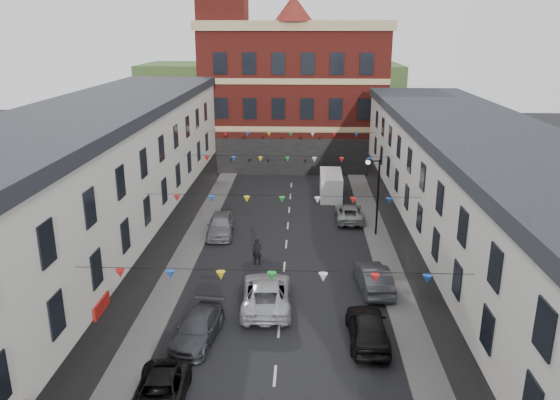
# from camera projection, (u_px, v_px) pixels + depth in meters

# --- Properties ---
(ground) EXTENTS (160.00, 160.00, 0.00)m
(ground) POSITION_uv_depth(u_px,v_px,m) (279.00, 330.00, 28.77)
(ground) COLOR black
(ground) RESTS_ON ground
(pavement_left) EXTENTS (1.80, 64.00, 0.15)m
(pavement_left) POSITION_uv_depth(u_px,v_px,m) (159.00, 307.00, 30.94)
(pavement_left) COLOR #605E5B
(pavement_left) RESTS_ON ground
(pavement_right) EXTENTS (1.80, 64.00, 0.15)m
(pavement_right) POSITION_uv_depth(u_px,v_px,m) (404.00, 313.00, 30.37)
(pavement_right) COLOR #605E5B
(pavement_right) RESTS_ON ground
(terrace_left) EXTENTS (8.40, 56.00, 10.70)m
(terrace_left) POSITION_uv_depth(u_px,v_px,m) (56.00, 225.00, 28.61)
(terrace_left) COLOR silver
(terrace_left) RESTS_ON ground
(terrace_right) EXTENTS (8.40, 56.00, 9.70)m
(terrace_right) POSITION_uv_depth(u_px,v_px,m) (510.00, 241.00, 27.79)
(terrace_right) COLOR beige
(terrace_right) RESTS_ON ground
(civic_building) EXTENTS (20.60, 13.30, 18.50)m
(civic_building) POSITION_uv_depth(u_px,v_px,m) (294.00, 93.00, 62.50)
(civic_building) COLOR maroon
(civic_building) RESTS_ON ground
(clock_tower) EXTENTS (5.60, 5.60, 30.00)m
(clock_tower) POSITION_uv_depth(u_px,v_px,m) (223.00, 31.00, 57.97)
(clock_tower) COLOR maroon
(clock_tower) RESTS_ON ground
(distant_hill) EXTENTS (40.00, 14.00, 10.00)m
(distant_hill) POSITION_uv_depth(u_px,v_px,m) (271.00, 96.00, 86.53)
(distant_hill) COLOR #345226
(distant_hill) RESTS_ON ground
(street_lamp) EXTENTS (1.10, 0.36, 6.00)m
(street_lamp) POSITION_uv_depth(u_px,v_px,m) (375.00, 187.00, 40.68)
(street_lamp) COLOR black
(street_lamp) RESTS_ON ground
(car_left_c) EXTENTS (2.43, 4.77, 1.29)m
(car_left_c) POSITION_uv_depth(u_px,v_px,m) (160.00, 395.00, 22.66)
(car_left_c) COLOR black
(car_left_c) RESTS_ON ground
(car_left_d) EXTENTS (2.50, 4.91, 1.37)m
(car_left_d) POSITION_uv_depth(u_px,v_px,m) (198.00, 328.00, 27.65)
(car_left_d) COLOR #3A3C41
(car_left_d) RESTS_ON ground
(car_left_e) EXTENTS (2.22, 4.89, 1.63)m
(car_left_e) POSITION_uv_depth(u_px,v_px,m) (221.00, 225.00, 41.82)
(car_left_e) COLOR gray
(car_left_e) RESTS_ON ground
(car_right_d) EXTENTS (1.99, 4.87, 1.65)m
(car_right_d) POSITION_uv_depth(u_px,v_px,m) (368.00, 328.00, 27.41)
(car_right_d) COLOR black
(car_right_d) RESTS_ON ground
(car_right_e) EXTENTS (2.12, 4.93, 1.58)m
(car_right_e) POSITION_uv_depth(u_px,v_px,m) (373.00, 278.00, 32.95)
(car_right_e) COLOR #45484C
(car_right_e) RESTS_ON ground
(car_right_f) EXTENTS (2.20, 4.74, 1.32)m
(car_right_f) POSITION_uv_depth(u_px,v_px,m) (349.00, 213.00, 45.04)
(car_right_f) COLOR #9EA1A3
(car_right_f) RESTS_ON ground
(moving_car) EXTENTS (3.00, 6.04, 1.64)m
(moving_car) POSITION_uv_depth(u_px,v_px,m) (266.00, 293.00, 31.01)
(moving_car) COLOR #B5B6BC
(moving_car) RESTS_ON ground
(white_van) EXTENTS (2.08, 5.25, 2.31)m
(white_van) POSITION_uv_depth(u_px,v_px,m) (331.00, 185.00, 51.24)
(white_van) COLOR white
(white_van) RESTS_ON ground
(pedestrian) EXTENTS (0.76, 0.59, 1.87)m
(pedestrian) POSITION_uv_depth(u_px,v_px,m) (257.00, 251.00, 36.52)
(pedestrian) COLOR black
(pedestrian) RESTS_ON ground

